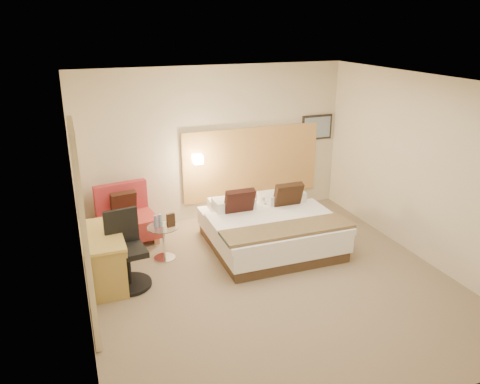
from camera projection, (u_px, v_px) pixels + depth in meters
name	position (u px, v px, depth m)	size (l,w,h in m)	color
floor	(271.00, 282.00, 6.47)	(4.80, 5.00, 0.02)	#7F6D56
ceiling	(276.00, 82.00, 5.53)	(4.80, 5.00, 0.02)	white
wall_back	(214.00, 144.00, 8.21)	(4.80, 0.02, 2.70)	beige
wall_front	(402.00, 287.00, 3.80)	(4.80, 0.02, 2.70)	beige
wall_left	(77.00, 215.00, 5.21)	(0.02, 5.00, 2.70)	beige
wall_right	(424.00, 170.00, 6.80)	(0.02, 5.00, 2.70)	beige
headboard_panel	(252.00, 162.00, 8.54)	(2.60, 0.04, 1.30)	tan
art_frame	(317.00, 127.00, 8.80)	(0.62, 0.03, 0.47)	black
art_canvas	(317.00, 127.00, 8.78)	(0.54, 0.01, 0.39)	gray
lamp_arm	(197.00, 158.00, 8.08)	(0.02, 0.02, 0.12)	white
lamp_shade	(198.00, 159.00, 8.03)	(0.15, 0.15, 0.15)	#FAE8C3
curtain	(84.00, 234.00, 5.05)	(0.06, 0.90, 2.42)	beige
bottle_a	(156.00, 221.00, 6.86)	(0.06, 0.06, 0.19)	#7A8BBC
bottle_b	(160.00, 220.00, 6.90)	(0.06, 0.06, 0.19)	#82A7CA
menu_folder	(171.00, 220.00, 6.88)	(0.12, 0.05, 0.21)	#312014
bed	(270.00, 228.00, 7.38)	(1.97, 1.88, 0.94)	#423121
lounge_chair	(127.00, 219.00, 7.58)	(0.97, 0.88, 0.91)	#A8794F
side_table	(164.00, 241.00, 6.99)	(0.55, 0.55, 0.52)	silver
desk	(104.00, 244.00, 6.28)	(0.53, 1.16, 0.72)	tan
desk_chair	(127.00, 256.00, 6.24)	(0.65, 0.65, 1.04)	black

